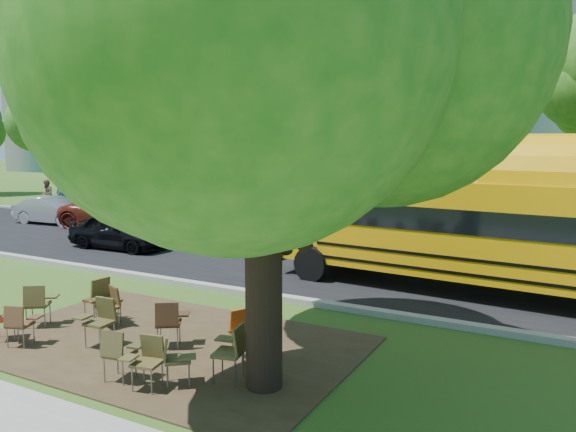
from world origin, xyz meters
The scene contains 30 objects.
ground centered at (0.00, 0.00, 0.00)m, with size 160.00×160.00×0.00m, color #344D18.
dirt_patch centered at (1.00, -0.50, 0.01)m, with size 7.00×4.50×0.03m, color #382819.
asphalt_road centered at (0.00, 7.00, 0.02)m, with size 80.00×8.00×0.04m, color black.
kerb_near centered at (0.00, 3.00, 0.07)m, with size 80.00×0.25×0.14m, color gray.
kerb_far centered at (0.00, 11.10, 0.07)m, with size 80.00×0.25×0.14m, color gray.
building_main centered at (-8.00, 36.00, 11.00)m, with size 38.00×16.00×22.00m, color slate.
building_left centered at (-38.00, 40.00, 10.00)m, with size 26.00×14.00×20.00m, color slate.
bg_tree_0 centered at (-12.00, 13.00, 4.57)m, with size 5.20×5.20×7.18m.
bg_tree_1 centered at (-20.00, 15.00, 5.39)m, with size 6.00×6.00×8.40m.
bg_tree_2 centered at (-5.00, 16.00, 4.21)m, with size 4.80×4.80×6.62m.
main_tree centered at (3.53, -1.20, 5.11)m, with size 7.20×7.20×8.72m.
school_bus centered at (6.63, 5.75, 1.62)m, with size 11.63×3.34×2.81m.
chair_0 centered at (-1.90, -0.98, 0.56)m, with size 0.60×0.76×0.90m.
chair_1 centered at (-1.85, -1.80, 0.51)m, with size 0.71×0.56×0.83m.
chair_2 centered at (-1.26, -1.88, 0.50)m, with size 0.56×0.62×0.81m.
chair_3 centered at (0.00, -1.14, 0.56)m, with size 0.60×0.57×0.91m.
chair_4 centered at (1.43, -2.12, 0.54)m, with size 0.59×0.59×0.87m.
chair_5 centered at (1.97, -2.07, 0.51)m, with size 0.56×0.58×0.83m.
chair_6 centered at (2.98, -1.25, 0.57)m, with size 0.65×0.63×0.93m.
chair_7 centered at (2.30, -1.82, 0.52)m, with size 0.72×0.57×0.85m.
chair_8 centered at (-1.20, -0.05, 0.53)m, with size 0.50×0.56×0.85m.
chair_9 centered at (-0.66, -0.29, 0.52)m, with size 0.67×0.53×0.84m.
chair_10 centered at (-0.88, -0.21, 0.59)m, with size 0.56×0.67×0.95m.
chair_11 centered at (1.19, -0.62, 0.56)m, with size 0.60×0.75×0.90m.
chair_12 centered at (2.60, -0.37, 0.53)m, with size 0.56×0.71×0.86m.
black_car centered at (-6.39, 5.75, 0.63)m, with size 1.48×3.68×1.25m, color black.
bg_car_silver centered at (-13.06, 8.50, 0.61)m, with size 1.29×3.71×1.22m, color #9B9BA0.
bg_car_red centered at (-9.80, 9.16, 0.68)m, with size 2.25×4.88×1.36m, color #5B1B0F.
pedestrian_a centered at (-16.36, 11.83, 0.97)m, with size 0.71×0.46×1.94m, color #354477.
pedestrian_b centered at (-17.64, 11.82, 0.80)m, with size 0.78×0.61×1.61m, color #80624C.
Camera 1 is at (7.72, -8.23, 3.82)m, focal length 35.00 mm.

